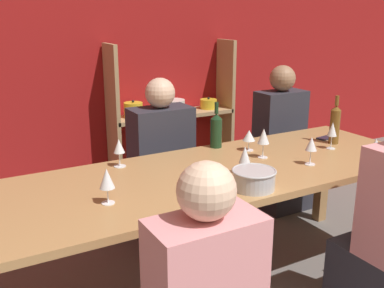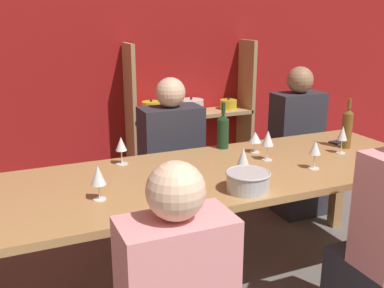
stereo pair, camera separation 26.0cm
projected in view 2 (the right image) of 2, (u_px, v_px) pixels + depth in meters
wall_back_red at (122, 48)px, 4.08m from camera, size 8.80×0.06×2.70m
shelf_unit at (190, 133)px, 4.36m from camera, size 1.24×0.30×1.41m
dining_table at (199, 186)px, 2.58m from camera, size 2.92×0.93×0.78m
mixing_bowl at (248, 181)px, 2.30m from camera, size 0.23×0.23×0.10m
wine_bottle_green at (223, 130)px, 3.01m from camera, size 0.08×0.08×0.31m
wine_bottle_dark at (347, 128)px, 3.02m from camera, size 0.07×0.07×0.34m
wine_glass_white_a at (255, 138)px, 2.93m from camera, size 0.08×0.08×0.14m
wine_glass_red_a at (268, 139)px, 2.76m from camera, size 0.08×0.08×0.19m
wine_glass_red_b at (343, 134)px, 2.90m from camera, size 0.06×0.06×0.18m
wine_glass_red_c at (315, 149)px, 2.61m from camera, size 0.07×0.07×0.17m
wine_glass_red_d at (121, 145)px, 2.69m from camera, size 0.07×0.07×0.17m
wine_glass_white_b at (98, 176)px, 2.17m from camera, size 0.07×0.07×0.18m
wine_glass_white_c at (243, 157)px, 2.50m from camera, size 0.07×0.07×0.17m
cell_phone at (340, 142)px, 3.18m from camera, size 0.16×0.09×0.01m
person_far_a at (172, 179)px, 3.44m from camera, size 0.46×0.57×1.22m
person_far_b at (295, 158)px, 3.88m from camera, size 0.43×0.53×1.24m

